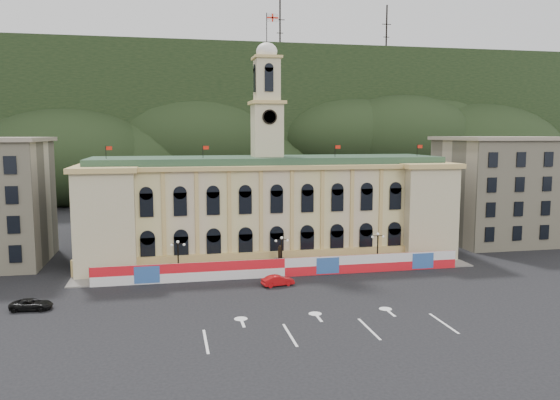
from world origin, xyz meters
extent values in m
plane|color=black|center=(0.00, 0.00, 0.00)|extent=(260.00, 260.00, 0.00)
cube|color=black|center=(0.00, 130.00, 22.00)|extent=(230.00, 70.00, 44.00)
cube|color=#595651|center=(35.00, 110.00, 30.00)|extent=(22.00, 8.00, 14.00)
cube|color=#595651|center=(-48.00, 108.00, 26.00)|extent=(16.00, 7.00, 10.00)
cylinder|color=black|center=(20.00, 115.00, 50.00)|extent=(0.50, 0.50, 20.00)
cylinder|color=black|center=(55.00, 115.00, 50.00)|extent=(0.50, 0.50, 20.00)
cube|color=#CBB792|center=(0.00, 28.00, 7.00)|extent=(55.00, 15.00, 14.00)
cube|color=tan|center=(0.00, 20.20, 1.20)|extent=(56.00, 0.80, 2.40)
cube|color=tan|center=(0.00, 28.00, 14.30)|extent=(56.20, 16.20, 0.60)
cube|color=#2E4C35|center=(0.00, 28.00, 15.00)|extent=(53.00, 13.00, 1.20)
cube|color=beige|center=(-23.50, 27.00, 7.00)|extent=(8.00, 17.00, 14.00)
cube|color=beige|center=(23.50, 27.00, 7.00)|extent=(8.00, 17.00, 14.00)
cube|color=beige|center=(0.00, 28.00, 19.60)|extent=(4.40, 4.40, 8.00)
cube|color=tan|center=(0.00, 28.00, 23.80)|extent=(5.20, 5.20, 0.50)
cube|color=beige|center=(0.00, 28.00, 27.10)|extent=(3.60, 3.60, 6.50)
cube|color=tan|center=(0.00, 28.00, 30.50)|extent=(4.20, 4.20, 0.40)
cylinder|color=black|center=(0.00, 25.70, 21.60)|extent=(2.20, 0.20, 2.20)
ellipsoid|color=white|center=(0.00, 28.00, 31.40)|extent=(3.20, 3.20, 2.72)
cylinder|color=black|center=(0.00, 28.00, 34.60)|extent=(0.12, 0.12, 5.00)
cube|color=white|center=(0.90, 28.00, 36.40)|extent=(1.80, 0.04, 1.20)
cube|color=red|center=(0.90, 27.97, 36.40)|extent=(1.80, 0.02, 0.22)
cube|color=red|center=(0.90, 27.97, 36.40)|extent=(0.22, 0.02, 1.20)
cube|color=#C2B695|center=(43.00, 31.00, 9.00)|extent=(20.00, 16.00, 18.00)
cube|color=gray|center=(43.00, 31.00, 18.30)|extent=(21.00, 17.00, 0.60)
cube|color=red|center=(0.00, 15.00, 1.25)|extent=(50.00, 0.25, 2.50)
cube|color=#3059A1|center=(-18.00, 14.86, 1.25)|extent=(3.20, 0.05, 2.20)
cube|color=#3059A1|center=(6.00, 14.86, 1.25)|extent=(3.20, 0.05, 2.20)
cube|color=#3059A1|center=(20.00, 14.86, 1.25)|extent=(3.20, 0.05, 2.20)
cube|color=slate|center=(0.00, 17.75, 0.08)|extent=(56.00, 5.50, 0.16)
cube|color=#595651|center=(0.00, 18.00, 0.90)|extent=(1.40, 1.40, 1.80)
cylinder|color=black|center=(0.00, 18.00, 2.60)|extent=(0.60, 0.60, 1.60)
sphere|color=black|center=(0.00, 18.00, 3.50)|extent=(0.44, 0.44, 0.44)
cylinder|color=black|center=(-14.00, 17.00, 0.15)|extent=(0.44, 0.44, 0.30)
cylinder|color=black|center=(-14.00, 17.00, 2.40)|extent=(0.18, 0.18, 4.80)
cube|color=black|center=(-14.00, 17.00, 4.70)|extent=(1.60, 0.08, 0.08)
sphere|color=silver|center=(-14.80, 17.00, 4.55)|extent=(0.36, 0.36, 0.36)
sphere|color=silver|center=(-13.20, 17.00, 4.55)|extent=(0.36, 0.36, 0.36)
sphere|color=silver|center=(-14.00, 17.00, 4.95)|extent=(0.40, 0.40, 0.40)
cylinder|color=black|center=(0.00, 17.00, 0.15)|extent=(0.44, 0.44, 0.30)
cylinder|color=black|center=(0.00, 17.00, 2.40)|extent=(0.18, 0.18, 4.80)
cube|color=black|center=(0.00, 17.00, 4.70)|extent=(1.60, 0.08, 0.08)
sphere|color=silver|center=(-0.80, 17.00, 4.55)|extent=(0.36, 0.36, 0.36)
sphere|color=silver|center=(0.80, 17.00, 4.55)|extent=(0.36, 0.36, 0.36)
sphere|color=silver|center=(0.00, 17.00, 4.95)|extent=(0.40, 0.40, 0.40)
cylinder|color=black|center=(14.00, 17.00, 0.15)|extent=(0.44, 0.44, 0.30)
cylinder|color=black|center=(14.00, 17.00, 2.40)|extent=(0.18, 0.18, 4.80)
cube|color=black|center=(14.00, 17.00, 4.70)|extent=(1.60, 0.08, 0.08)
sphere|color=silver|center=(13.20, 17.00, 4.55)|extent=(0.36, 0.36, 0.36)
sphere|color=silver|center=(14.80, 17.00, 4.55)|extent=(0.36, 0.36, 0.36)
sphere|color=silver|center=(14.00, 17.00, 4.95)|extent=(0.40, 0.40, 0.40)
imported|color=#B10C0F|center=(-1.78, 10.85, 0.68)|extent=(3.04, 4.68, 1.36)
imported|color=black|center=(-30.00, 6.98, 0.61)|extent=(2.83, 4.78, 1.23)
camera|label=1|loc=(-15.07, -54.94, 19.14)|focal=35.00mm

